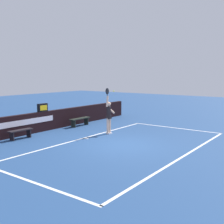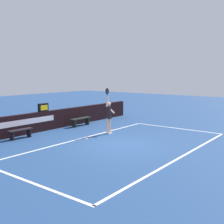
% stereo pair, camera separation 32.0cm
% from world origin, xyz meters
% --- Properties ---
extents(ground_plane, '(60.00, 60.00, 0.00)m').
position_xyz_m(ground_plane, '(0.00, 0.00, 0.00)').
color(ground_plane, navy).
extents(court_lines, '(10.67, 5.43, 0.00)m').
position_xyz_m(court_lines, '(0.00, -0.36, 0.00)').
color(court_lines, white).
rests_on(court_lines, ground).
extents(back_wall, '(15.33, 0.26, 1.11)m').
position_xyz_m(back_wall, '(-0.00, 5.34, 0.56)').
color(back_wall, black).
rests_on(back_wall, ground).
extents(speed_display, '(0.62, 0.19, 0.46)m').
position_xyz_m(speed_display, '(-0.04, 5.33, 1.34)').
color(speed_display, black).
rests_on(speed_display, back_wall).
extents(tennis_player, '(0.45, 0.51, 2.50)m').
position_xyz_m(tennis_player, '(1.58, 1.88, 1.04)').
color(tennis_player, beige).
rests_on(tennis_player, ground).
extents(tennis_ball, '(0.07, 0.07, 0.07)m').
position_xyz_m(tennis_ball, '(1.72, 1.64, 2.32)').
color(tennis_ball, '#D1E52B').
extents(courtside_bench_near, '(1.57, 0.38, 0.50)m').
position_xyz_m(courtside_bench_near, '(2.37, 4.72, 0.38)').
color(courtside_bench_near, '#222820').
rests_on(courtside_bench_near, ground).
extents(courtside_bench_far, '(1.29, 0.40, 0.47)m').
position_xyz_m(courtside_bench_far, '(-2.00, 4.71, 0.35)').
color(courtside_bench_far, black).
rests_on(courtside_bench_far, ground).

